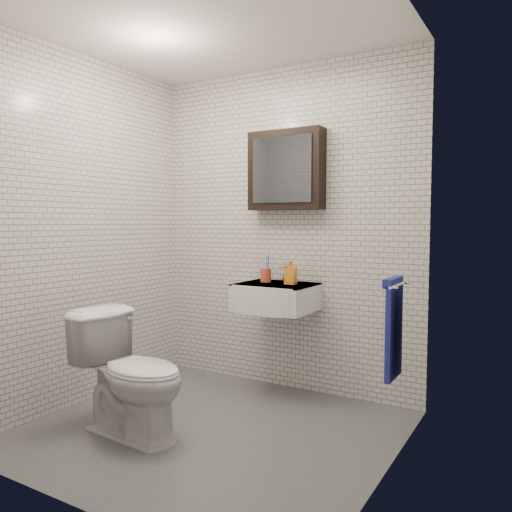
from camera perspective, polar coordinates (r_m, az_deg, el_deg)
name	(u,v)px	position (r m, az deg, el deg)	size (l,w,h in m)	color
ground	(210,430)	(3.32, -5.26, -19.17)	(2.20, 2.00, 0.01)	#4A4D52
room_shell	(209,196)	(3.06, -5.43, 6.87)	(2.22, 2.02, 2.51)	silver
washbasin	(273,297)	(3.70, 2.01, -4.68)	(0.55, 0.50, 0.20)	white
faucet	(286,273)	(3.85, 3.42, -1.92)	(0.06, 0.20, 0.15)	silver
mirror_cabinet	(286,170)	(3.85, 3.44, 9.75)	(0.60, 0.15, 0.60)	black
towel_rail	(394,324)	(2.98, 15.48, -7.50)	(0.09, 0.30, 0.58)	silver
toothbrush_cup	(266,275)	(3.81, 1.12, -2.14)	(0.11, 0.11, 0.23)	#B2482C
soap_bottle	(291,272)	(3.68, 3.99, -1.89)	(0.08, 0.08, 0.17)	orange
toilet	(132,374)	(3.22, -14.00, -12.93)	(0.43, 0.75, 0.76)	white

